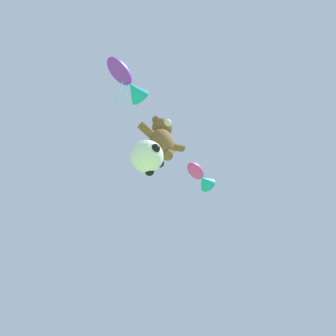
% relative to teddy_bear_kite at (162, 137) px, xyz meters
% --- Properties ---
extents(teddy_bear_kite, '(2.02, 0.89, 2.05)m').
position_rel_teddy_bear_kite_xyz_m(teddy_bear_kite, '(0.00, 0.00, 0.00)').
color(teddy_bear_kite, brown).
extents(soccer_ball_kite, '(1.16, 1.15, 1.06)m').
position_rel_teddy_bear_kite_xyz_m(soccer_ball_kite, '(-0.71, -0.25, -1.78)').
color(soccer_ball_kite, white).
extents(fish_kite_magenta, '(1.95, 1.31, 0.84)m').
position_rel_teddy_bear_kite_xyz_m(fish_kite_magenta, '(3.92, 2.29, 2.19)').
color(fish_kite_magenta, '#E53F9E').
extents(fish_kite_emerald, '(1.61, 0.60, 0.54)m').
position_rel_teddy_bear_kite_xyz_m(fish_kite_emerald, '(1.16, 1.55, 2.24)').
color(fish_kite_emerald, green).
extents(fish_kite_violet, '(2.32, 1.57, 0.91)m').
position_rel_teddy_bear_kite_xyz_m(fish_kite_violet, '(-1.52, 0.45, 3.20)').
color(fish_kite_violet, purple).
extents(diamond_kite, '(0.99, 0.79, 2.93)m').
position_rel_teddy_bear_kite_xyz_m(diamond_kite, '(-1.64, 0.40, 3.37)').
color(diamond_kite, blue).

